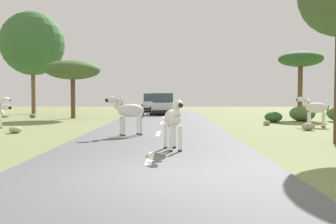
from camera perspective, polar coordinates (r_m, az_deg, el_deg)
The scene contains 17 objects.
ground_plane at distance 7.70m, azimuth -1.83°, elevation -9.83°, with size 90.00×90.00×0.00m, color olive.
road at distance 7.70m, azimuth -3.52°, elevation -9.63°, with size 6.00×64.00×0.05m, color #56595B.
lane_markings at distance 6.73m, azimuth -4.12°, elevation -11.20°, with size 0.16×56.00×0.01m.
zebra_0 at distance 10.89m, azimuth 0.80°, elevation -1.04°, with size 0.65×1.60×1.53m.
zebra_2 at distance 21.11m, azimuth 21.25°, elevation 0.54°, with size 1.49×1.20×1.61m.
zebra_4 at distance 14.97m, azimuth -5.94°, elevation 0.12°, with size 1.57×1.06×1.61m.
car_0 at distance 31.15m, azimuth -0.78°, elevation 1.12°, with size 2.07×4.37×1.74m.
car_1 at distance 36.72m, azimuth -2.41°, elevation 1.35°, with size 2.23×4.44×1.74m.
tree_2 at distance 29.26m, azimuth 19.39°, elevation 7.39°, with size 3.18×3.18×4.81m.
tree_5 at distance 35.49m, azimuth -19.77°, elevation 9.68°, with size 5.53×5.53×8.90m.
tree_6 at distance 27.44m, azimuth -14.20°, elevation 6.13°, with size 3.85×3.85×4.08m.
bush_0 at distance 25.17m, azimuth 19.62°, elevation -0.23°, with size 1.59×1.43×0.95m, color #4C7038.
bush_2 at distance 23.63m, azimuth 15.63°, elevation -0.74°, with size 1.06×0.95×0.63m, color #2D5628.
rock_0 at distance 17.67m, azimuth -22.04°, elevation -2.48°, with size 0.53×0.58×0.30m, color #A89E8C.
rock_1 at distance 18.78m, azimuth 20.43°, elevation -2.09°, with size 0.61×0.44×0.34m, color #A89E8C.
rock_2 at distance 21.18m, azimuth 14.68°, elevation -1.60°, with size 0.39×0.40×0.26m, color gray.
rock_3 at distance 28.79m, azimuth -19.75°, elevation -0.56°, with size 0.47×0.44×0.29m, color gray.
Camera 1 is at (0.30, -7.51, 1.66)m, focal length 40.37 mm.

